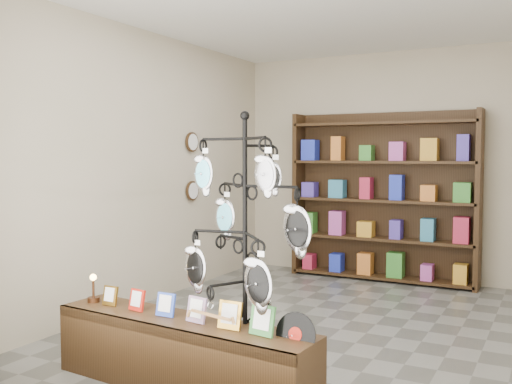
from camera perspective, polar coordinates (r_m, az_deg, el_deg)
ground at (r=5.66m, az=5.99°, el=-13.14°), size 5.00×5.00×0.00m
room_envelope at (r=5.42m, az=6.12°, el=5.92°), size 5.00×5.00×5.00m
display_tree at (r=3.83m, az=-1.11°, el=-4.13°), size 1.03×1.02×1.93m
front_shelf at (r=4.17m, az=-7.47°, el=-15.76°), size 2.06×0.56×0.72m
back_shelving at (r=7.62m, az=12.54°, el=-0.97°), size 2.42×0.36×2.20m
wall_clocks at (r=7.07m, az=-6.40°, el=2.56°), size 0.03×0.24×0.84m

